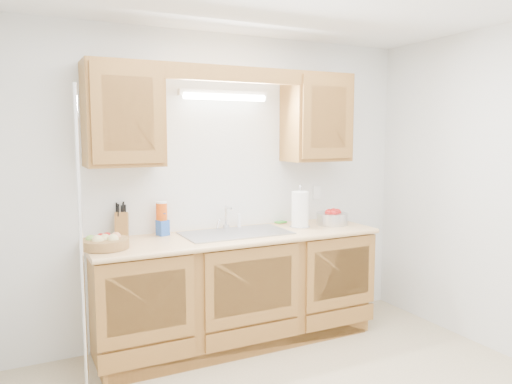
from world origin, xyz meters
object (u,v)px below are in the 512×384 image
fruit_basket (105,242)px  knife_block (122,225)px  apple_bowl (332,218)px  paper_towel (300,210)px

fruit_basket → knife_block: knife_block is taller
fruit_basket → apple_bowl: bearing=1.7°
knife_block → apple_bowl: 1.77m
knife_block → paper_towel: size_ratio=0.79×
knife_block → paper_towel: paper_towel is taller
fruit_basket → knife_block: size_ratio=1.36×
fruit_basket → apple_bowl: 1.93m
knife_block → fruit_basket: bearing=-105.3°
paper_towel → apple_bowl: paper_towel is taller
apple_bowl → fruit_basket: bearing=-178.3°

